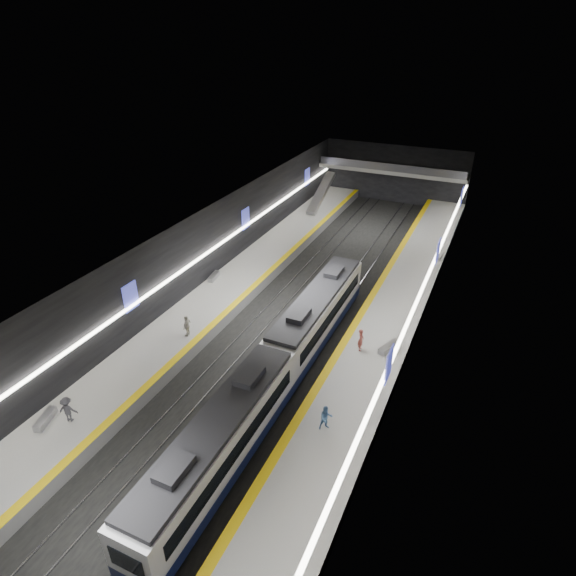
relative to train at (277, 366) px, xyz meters
The scene contains 26 objects.
ground 8.97m from the train, 106.70° to the left, with size 70.00×70.00×0.00m, color black.
ceiling 10.46m from the train, 106.70° to the left, with size 20.00×70.00×0.04m, color beige.
wall_left 15.13m from the train, 146.32° to the left, with size 0.04×70.00×8.00m, color black.
wall_right 11.35m from the train, 48.00° to the left, with size 0.04×70.00×8.00m, color black.
wall_back 43.44m from the train, 93.30° to the left, with size 20.00×0.04×8.00m, color black.
platform_left 13.13m from the train, 140.20° to the left, with size 5.00×70.00×1.00m, color slate.
tile_surface_left 13.07m from the train, 140.20° to the left, with size 5.00×70.00×0.02m, color #AAAAA5.
tactile_strip_left 11.47m from the train, 133.12° to the left, with size 0.60×70.00×0.02m, color yellow.
platform_right 9.86m from the train, 59.03° to the left, with size 5.00×70.00×1.00m, color slate.
tile_surface_right 9.79m from the train, 59.03° to the left, with size 5.00×70.00×0.02m, color #AAAAA5.
tactile_strip_right 8.87m from the train, 71.42° to the left, with size 0.60×70.00×0.02m, color yellow.
rails 8.96m from the train, 106.70° to the left, with size 6.52×70.00×0.12m.
train is the anchor object (origin of this frame).
ad_posters 9.93m from the train, 105.00° to the left, with size 19.94×53.50×2.20m.
cove_light_left 14.94m from the train, 145.89° to the left, with size 0.25×68.60×0.12m, color white.
cove_light_right 11.19m from the train, 48.77° to the left, with size 0.25×68.60×0.12m, color white.
mezzanine_bridge 41.43m from the train, 93.47° to the left, with size 20.00×3.00×1.50m.
escalator 35.76m from the train, 106.24° to the left, with size 1.20×8.00×0.60m, color #99999E.
bench_left_near 14.83m from the train, 139.91° to the right, with size 0.53×1.89×0.46m, color #99999E.
bench_left_far 16.28m from the train, 137.60° to the left, with size 0.51×1.85×0.45m, color #99999E.
bench_right_near 9.11m from the train, 46.86° to the left, with size 0.57×2.04×0.50m, color #99999E.
bench_right_far 25.51m from the train, 74.06° to the left, with size 0.46×1.64×0.40m, color #99999E.
passenger_right_a 7.12m from the train, 53.80° to the left, with size 0.66×0.43×1.80m, color #AB4B40.
passenger_right_b 5.47m from the train, 31.62° to the right, with size 0.81×0.63×1.68m, color #517BAF.
passenger_left_a 8.94m from the train, 167.50° to the left, with size 1.06×0.44×1.81m, color beige.
passenger_left_b 13.35m from the train, 138.70° to the right, with size 1.15×0.66×1.78m, color #3A3940.
Camera 1 is at (13.95, -31.67, 22.78)m, focal length 30.00 mm.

